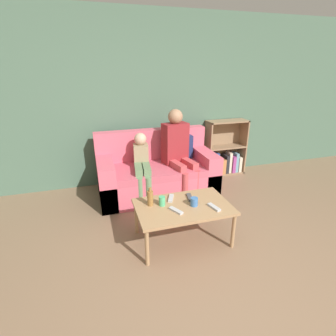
% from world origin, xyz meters
% --- Properties ---
extents(ground_plane, '(22.00, 22.00, 0.00)m').
position_xyz_m(ground_plane, '(0.00, 0.00, 0.00)').
color(ground_plane, '#84664C').
extents(wall_back, '(12.00, 0.06, 2.60)m').
position_xyz_m(wall_back, '(0.00, 2.84, 1.30)').
color(wall_back, '#4C6B56').
rests_on(wall_back, ground_plane).
extents(couch, '(1.71, 0.85, 0.92)m').
position_xyz_m(couch, '(-0.13, 2.27, 0.31)').
color(couch, '#DB5B70').
rests_on(couch, ground_plane).
extents(bookshelf, '(0.71, 0.28, 0.96)m').
position_xyz_m(bookshelf, '(1.21, 2.68, 0.34)').
color(bookshelf, '#8E7051').
rests_on(bookshelf, ground_plane).
extents(coffee_table, '(1.01, 0.64, 0.43)m').
position_xyz_m(coffee_table, '(-0.16, 1.04, 0.39)').
color(coffee_table, '#A87F56').
rests_on(coffee_table, ground_plane).
extents(person_adult, '(0.44, 0.65, 1.26)m').
position_xyz_m(person_adult, '(0.17, 2.19, 0.73)').
color(person_adult, '#C6474C').
rests_on(person_adult, ground_plane).
extents(person_child, '(0.28, 0.62, 0.95)m').
position_xyz_m(person_child, '(-0.38, 2.13, 0.55)').
color(person_child, '#66845B').
rests_on(person_child, ground_plane).
extents(cup_near, '(0.08, 0.08, 0.09)m').
position_xyz_m(cup_near, '(-0.05, 1.00, 0.48)').
color(cup_near, '#3D70B2').
rests_on(cup_near, coffee_table).
extents(cup_far, '(0.07, 0.07, 0.10)m').
position_xyz_m(cup_far, '(-0.37, 1.11, 0.48)').
color(cup_far, '#4CB77A').
rests_on(cup_far, coffee_table).
extents(tv_remote_0, '(0.12, 0.17, 0.02)m').
position_xyz_m(tv_remote_0, '(-0.27, 0.95, 0.44)').
color(tv_remote_0, '#B7B7BC').
rests_on(tv_remote_0, coffee_table).
extents(tv_remote_1, '(0.08, 0.18, 0.02)m').
position_xyz_m(tv_remote_1, '(-0.03, 1.17, 0.44)').
color(tv_remote_1, '#47474C').
rests_on(tv_remote_1, coffee_table).
extents(tv_remote_2, '(0.09, 0.18, 0.02)m').
position_xyz_m(tv_remote_2, '(0.13, 0.89, 0.44)').
color(tv_remote_2, '#B7B7BC').
rests_on(tv_remote_2, coffee_table).
extents(tv_remote_3, '(0.11, 0.17, 0.02)m').
position_xyz_m(tv_remote_3, '(-0.24, 1.22, 0.44)').
color(tv_remote_3, '#B7B7BC').
rests_on(tv_remote_3, coffee_table).
extents(bottle, '(0.06, 0.06, 0.21)m').
position_xyz_m(bottle, '(-0.49, 1.15, 0.52)').
color(bottle, olive).
rests_on(bottle, coffee_table).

